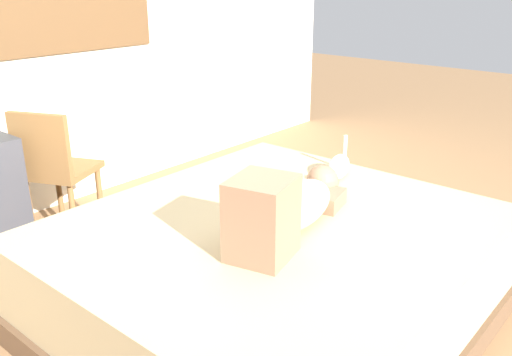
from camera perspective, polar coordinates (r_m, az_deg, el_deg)
The scene contains 5 objects.
ground_plane at distance 2.82m, azimuth 4.73°, elevation -14.12°, with size 16.00×16.00×0.00m, color olive.
bed at distance 2.68m, azimuth 1.90°, elevation -9.71°, with size 2.00×1.81×0.51m.
person_lying at distance 2.47m, azimuth 3.50°, elevation -2.95°, with size 0.94×0.45×0.34m.
cat at distance 3.13m, azimuth 8.57°, elevation 1.11°, with size 0.34×0.19×0.21m.
chair_by_desk at distance 3.52m, azimuth -20.38°, elevation 1.15°, with size 0.50×0.50×0.86m.
Camera 1 is at (-1.91, -1.32, 1.60)m, focal length 38.29 mm.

